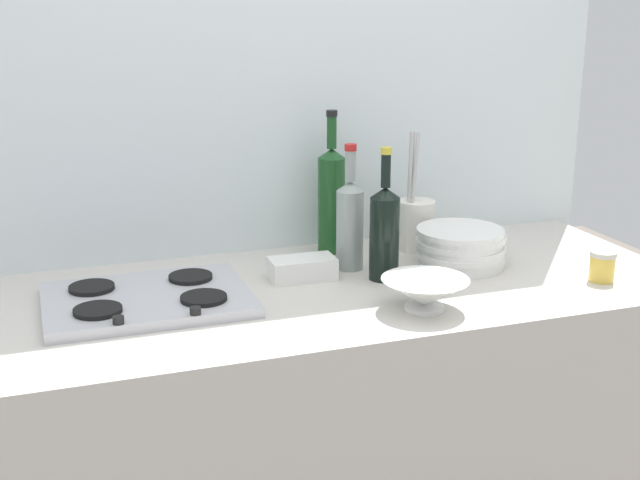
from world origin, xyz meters
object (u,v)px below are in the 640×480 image
(plate_stack, at_px, (461,247))
(wine_bottle_mid_right, at_px, (350,222))
(butter_dish, at_px, (302,268))
(stovetop_hob, at_px, (147,299))
(wine_bottle_leftmost, at_px, (331,198))
(utensil_crock, at_px, (416,223))
(wine_bottle_mid_left, at_px, (384,231))
(mixing_bowl, at_px, (425,293))
(condiment_jar_front, at_px, (602,266))

(plate_stack, height_order, wine_bottle_mid_right, wine_bottle_mid_right)
(plate_stack, distance_m, butter_dish, 0.42)
(stovetop_hob, bearing_deg, wine_bottle_leftmost, 24.90)
(plate_stack, height_order, utensil_crock, utensil_crock)
(wine_bottle_mid_left, xyz_separation_m, utensil_crock, (0.18, 0.21, -0.05))
(wine_bottle_mid_left, height_order, utensil_crock, wine_bottle_mid_left)
(wine_bottle_mid_left, xyz_separation_m, butter_dish, (-0.19, 0.07, -0.10))
(mixing_bowl, bearing_deg, wine_bottle_leftmost, 95.39)
(stovetop_hob, distance_m, wine_bottle_mid_right, 0.55)
(wine_bottle_leftmost, distance_m, utensil_crock, 0.25)
(plate_stack, bearing_deg, utensil_crock, 103.76)
(plate_stack, relative_size, wine_bottle_mid_right, 0.72)
(mixing_bowl, bearing_deg, stovetop_hob, 158.00)
(wine_bottle_leftmost, height_order, wine_bottle_mid_right, wine_bottle_leftmost)
(butter_dish, height_order, utensil_crock, utensil_crock)
(wine_bottle_leftmost, xyz_separation_m, utensil_crock, (0.23, -0.05, -0.08))
(wine_bottle_mid_right, height_order, utensil_crock, utensil_crock)
(wine_bottle_mid_left, relative_size, wine_bottle_mid_right, 1.02)
(condiment_jar_front, bearing_deg, utensil_crock, 128.20)
(mixing_bowl, bearing_deg, wine_bottle_mid_left, 90.45)
(stovetop_hob, distance_m, condiment_jar_front, 1.09)
(wine_bottle_mid_right, bearing_deg, butter_dish, -164.84)
(butter_dish, bearing_deg, condiment_jar_front, -20.63)
(wine_bottle_mid_right, bearing_deg, wine_bottle_leftmost, 87.75)
(utensil_crock, bearing_deg, mixing_bowl, -112.97)
(stovetop_hob, distance_m, wine_bottle_mid_left, 0.59)
(mixing_bowl, relative_size, condiment_jar_front, 2.61)
(wine_bottle_mid_right, relative_size, butter_dish, 1.99)
(wine_bottle_mid_left, height_order, butter_dish, wine_bottle_mid_left)
(condiment_jar_front, bearing_deg, wine_bottle_leftmost, 140.34)
(wine_bottle_leftmost, bearing_deg, mixing_bowl, -84.61)
(wine_bottle_leftmost, xyz_separation_m, butter_dish, (-0.15, -0.19, -0.12))
(wine_bottle_mid_left, xyz_separation_m, wine_bottle_mid_right, (-0.05, 0.10, 0.00))
(mixing_bowl, bearing_deg, plate_stack, 48.33)
(wine_bottle_mid_right, distance_m, butter_dish, 0.17)
(plate_stack, distance_m, condiment_jar_front, 0.35)
(wine_bottle_leftmost, bearing_deg, wine_bottle_mid_right, -92.25)
(wine_bottle_mid_right, xyz_separation_m, condiment_jar_front, (0.55, -0.30, -0.09))
(wine_bottle_mid_left, distance_m, mixing_bowl, 0.24)
(condiment_jar_front, bearing_deg, plate_stack, 140.70)
(wine_bottle_mid_left, bearing_deg, plate_stack, 7.34)
(wine_bottle_leftmost, xyz_separation_m, wine_bottle_mid_left, (0.04, -0.26, -0.03))
(utensil_crock, bearing_deg, butter_dish, -159.55)
(plate_stack, xyz_separation_m, utensil_crock, (-0.04, 0.18, 0.02))
(wine_bottle_leftmost, distance_m, condiment_jar_front, 0.71)
(stovetop_hob, height_order, mixing_bowl, mixing_bowl)
(utensil_crock, bearing_deg, plate_stack, -76.24)
(stovetop_hob, height_order, plate_stack, plate_stack)
(butter_dish, bearing_deg, mixing_bowl, -56.81)
(stovetop_hob, relative_size, mixing_bowl, 2.33)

